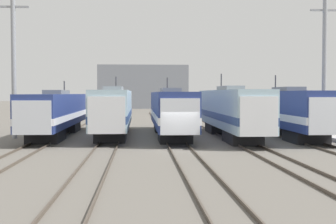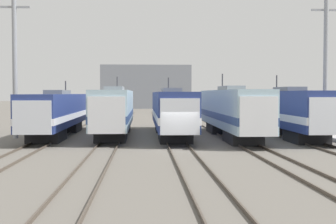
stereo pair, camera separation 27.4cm
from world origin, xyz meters
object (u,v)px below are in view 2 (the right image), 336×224
object	(u,v)px
catenary_tower_left	(15,62)
locomotive_center_left	(114,111)
locomotive_center	(171,111)
locomotive_center_right	(232,111)
locomotive_far_left	(57,113)
locomotive_far_right	(291,112)
catenary_tower_right	(326,63)

from	to	relation	value
catenary_tower_left	locomotive_center_left	bearing A→B (deg)	10.97
locomotive_center	locomotive_center_right	size ratio (longest dim) A/B	1.03
locomotive_center_left	locomotive_center_right	distance (m)	10.13
locomotive_far_left	locomotive_far_right	size ratio (longest dim) A/B	1.12
locomotive_center	catenary_tower_right	distance (m)	13.81
locomotive_far_left	locomotive_center	bearing A→B (deg)	-1.44
locomotive_center_left	locomotive_far_right	size ratio (longest dim) A/B	1.08
locomotive_center_left	catenary_tower_right	distance (m)	18.58
locomotive_center_left	catenary_tower_left	bearing A→B (deg)	-169.03
locomotive_far_right	catenary_tower_right	world-z (taller)	catenary_tower_right
locomotive_center_left	locomotive_center	world-z (taller)	locomotive_center_left
locomotive_center	catenary_tower_right	size ratio (longest dim) A/B	1.63
catenary_tower_right	locomotive_center_left	bearing A→B (deg)	175.06
locomotive_far_left	catenary_tower_right	world-z (taller)	catenary_tower_right
locomotive_far_right	catenary_tower_left	bearing A→B (deg)	178.25
locomotive_center_right	locomotive_far_left	bearing A→B (deg)	172.18
locomotive_center_left	locomotive_center_right	world-z (taller)	locomotive_center_right
locomotive_far_left	locomotive_center	size ratio (longest dim) A/B	0.96
locomotive_far_right	catenary_tower_left	world-z (taller)	catenary_tower_left
locomotive_center	catenary_tower_left	bearing A→B (deg)	-174.41
locomotive_far_right	catenary_tower_right	xyz separation A→B (m)	(3.19, 0.70, 4.10)
locomotive_center_left	locomotive_center_right	bearing A→B (deg)	-11.85
catenary_tower_left	catenary_tower_right	size ratio (longest dim) A/B	1.00
locomotive_center	catenary_tower_left	world-z (taller)	catenary_tower_left
locomotive_far_left	catenary_tower_left	size ratio (longest dim) A/B	1.56
locomotive_far_left	locomotive_center_left	bearing A→B (deg)	0.45
locomotive_center	locomotive_center_right	xyz separation A→B (m)	(4.96, -1.79, 0.08)
locomotive_center_left	locomotive_center_right	xyz separation A→B (m)	(9.92, -2.08, 0.01)
locomotive_center	catenary_tower_right	xyz separation A→B (m)	(13.11, -1.27, 4.14)
locomotive_far_left	locomotive_center_left	world-z (taller)	locomotive_center_left
locomotive_far_left	locomotive_center	distance (m)	9.92
locomotive_center_right	catenary_tower_right	size ratio (longest dim) A/B	1.58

